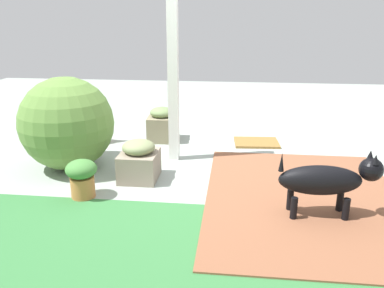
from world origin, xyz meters
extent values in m
plane|color=#949F97|center=(0.00, 0.00, 0.00)|extent=(12.00, 12.00, 0.00)
cube|color=brown|center=(-0.96, 0.79, 0.01)|extent=(1.80, 2.40, 0.02)
cube|color=white|center=(0.40, -0.15, 1.04)|extent=(0.11, 0.11, 2.09)
cube|color=gray|center=(0.68, -0.87, 0.16)|extent=(0.40, 0.43, 0.33)
ellipsoid|color=#6E8652|center=(0.68, -0.87, 0.38)|extent=(0.32, 0.32, 0.14)
cube|color=gray|center=(0.66, 0.48, 0.14)|extent=(0.38, 0.43, 0.29)
ellipsoid|color=gray|center=(0.66, 0.48, 0.34)|extent=(0.33, 0.33, 0.15)
sphere|color=#5D853C|center=(1.50, 0.25, 0.50)|extent=(1.01, 1.01, 1.01)
cylinder|color=#A55930|center=(1.97, -0.69, 0.10)|extent=(0.22, 0.22, 0.19)
cylinder|color=#275F2D|center=(1.97, -0.69, 0.43)|extent=(0.12, 0.12, 0.49)
cylinder|color=#C0773F|center=(1.08, 0.96, 0.10)|extent=(0.22, 0.22, 0.20)
ellipsoid|color=#45813A|center=(1.08, 0.96, 0.28)|extent=(0.29, 0.29, 0.17)
cylinder|color=#A65E39|center=(1.47, -0.67, 0.09)|extent=(0.22, 0.22, 0.18)
cone|color=brown|center=(1.47, -0.67, 0.42)|extent=(0.20, 0.20, 0.48)
ellipsoid|color=black|center=(-1.01, 1.09, 0.33)|extent=(0.69, 0.27, 0.25)
sphere|color=black|center=(-1.40, 1.07, 0.43)|extent=(0.19, 0.19, 0.19)
cone|color=black|center=(-1.40, 1.01, 0.54)|extent=(0.06, 0.06, 0.08)
cone|color=black|center=(-1.41, 1.12, 0.54)|extent=(0.06, 0.06, 0.08)
cylinder|color=black|center=(-1.21, 1.00, 0.10)|extent=(0.06, 0.06, 0.20)
cylinder|color=black|center=(-1.22, 1.16, 0.10)|extent=(0.06, 0.06, 0.20)
cylinder|color=black|center=(-0.79, 1.03, 0.10)|extent=(0.06, 0.06, 0.20)
cylinder|color=black|center=(-0.80, 1.19, 0.10)|extent=(0.06, 0.06, 0.20)
cone|color=black|center=(-0.69, 1.12, 0.48)|extent=(0.05, 0.05, 0.16)
cube|color=olive|center=(-0.59, -0.85, 0.01)|extent=(0.60, 0.47, 0.03)
camera|label=1|loc=(-0.30, 4.13, 1.60)|focal=36.43mm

